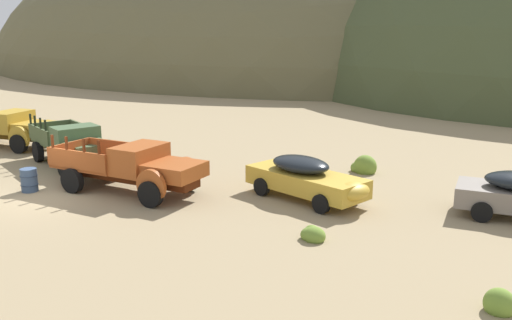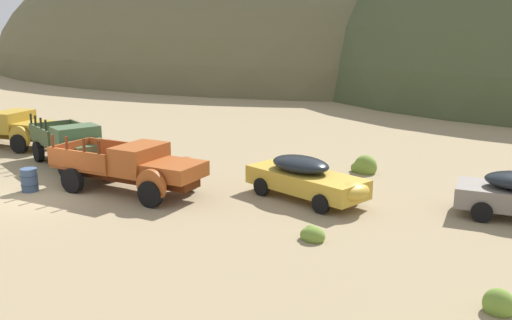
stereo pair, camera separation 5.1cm
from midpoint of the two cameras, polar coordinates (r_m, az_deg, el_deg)
ground_plane at (r=22.50m, az=-20.68°, el=-3.53°), size 300.00×300.00×0.00m
hill_far_left at (r=86.65m, az=2.29°, el=9.35°), size 94.35×72.55×41.30m
truck_mustard at (r=32.21m, az=-23.56°, el=2.98°), size 6.63×3.62×1.89m
truck_weathered_green at (r=26.51m, az=-17.87°, el=1.40°), size 6.01×3.68×2.16m
truck_oxide_orange at (r=21.72m, az=-11.92°, el=-0.78°), size 6.35×3.04×2.16m
car_faded_yellow at (r=20.59m, az=5.30°, el=-1.87°), size 5.15×2.62×1.57m
oil_drum_by_truck at (r=23.35m, az=-22.04°, el=-1.90°), size 0.66×0.66×0.90m
bush_near_barrel at (r=14.10m, az=23.43°, el=-13.26°), size 0.70×0.77×0.73m
bush_between_trucks at (r=24.93m, az=10.79°, el=-0.69°), size 1.19×0.91×1.00m
bush_front_left at (r=28.19m, az=-11.64°, el=0.93°), size 1.18×1.10×1.01m
bush_front_right at (r=17.06m, az=5.66°, el=-7.55°), size 0.81×0.71×0.55m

